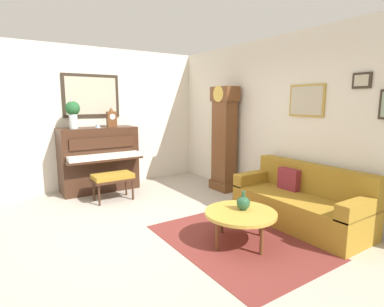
{
  "coord_description": "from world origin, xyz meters",
  "views": [
    {
      "loc": [
        3.68,
        -1.66,
        1.73
      ],
      "look_at": [
        -0.25,
        0.93,
        0.93
      ],
      "focal_mm": 28.55,
      "sensor_mm": 36.0,
      "label": 1
    }
  ],
  "objects_px": {
    "piano_bench": "(113,178)",
    "flower_vase": "(73,111)",
    "grandfather_clock": "(224,142)",
    "green_jug": "(243,203)",
    "coffee_table": "(241,214)",
    "mantel_clock": "(112,118)",
    "teacup": "(98,126)",
    "couch": "(301,202)",
    "piano": "(99,159)"
  },
  "relations": [
    {
      "from": "couch",
      "to": "flower_vase",
      "type": "height_order",
      "value": "flower_vase"
    },
    {
      "from": "piano_bench",
      "to": "green_jug",
      "type": "bearing_deg",
      "value": 18.34
    },
    {
      "from": "grandfather_clock",
      "to": "flower_vase",
      "type": "distance_m",
      "value": 2.89
    },
    {
      "from": "grandfather_clock",
      "to": "flower_vase",
      "type": "height_order",
      "value": "grandfather_clock"
    },
    {
      "from": "grandfather_clock",
      "to": "couch",
      "type": "xyz_separation_m",
      "value": [
        1.95,
        -0.17,
        -0.65
      ]
    },
    {
      "from": "green_jug",
      "to": "piano_bench",
      "type": "bearing_deg",
      "value": -161.66
    },
    {
      "from": "coffee_table",
      "to": "green_jug",
      "type": "bearing_deg",
      "value": 115.31
    },
    {
      "from": "flower_vase",
      "to": "green_jug",
      "type": "bearing_deg",
      "value": 21.2
    },
    {
      "from": "piano_bench",
      "to": "flower_vase",
      "type": "bearing_deg",
      "value": -150.39
    },
    {
      "from": "couch",
      "to": "coffee_table",
      "type": "height_order",
      "value": "couch"
    },
    {
      "from": "mantel_clock",
      "to": "flower_vase",
      "type": "bearing_deg",
      "value": -90.04
    },
    {
      "from": "flower_vase",
      "to": "green_jug",
      "type": "distance_m",
      "value": 3.63
    },
    {
      "from": "couch",
      "to": "mantel_clock",
      "type": "xyz_separation_m",
      "value": [
        -3.27,
        -1.61,
        1.11
      ]
    },
    {
      "from": "mantel_clock",
      "to": "flower_vase",
      "type": "distance_m",
      "value": 0.73
    },
    {
      "from": "piano_bench",
      "to": "couch",
      "type": "relative_size",
      "value": 0.37
    },
    {
      "from": "piano",
      "to": "teacup",
      "type": "bearing_deg",
      "value": -10.69
    },
    {
      "from": "green_jug",
      "to": "grandfather_clock",
      "type": "bearing_deg",
      "value": 146.99
    },
    {
      "from": "grandfather_clock",
      "to": "mantel_clock",
      "type": "height_order",
      "value": "grandfather_clock"
    },
    {
      "from": "mantel_clock",
      "to": "green_jug",
      "type": "xyz_separation_m",
      "value": [
        3.23,
        0.53,
        -0.92
      ]
    },
    {
      "from": "piano",
      "to": "couch",
      "type": "xyz_separation_m",
      "value": [
        3.28,
        1.9,
        -0.32
      ]
    },
    {
      "from": "coffee_table",
      "to": "teacup",
      "type": "bearing_deg",
      "value": -166.59
    },
    {
      "from": "couch",
      "to": "mantel_clock",
      "type": "distance_m",
      "value": 3.81
    },
    {
      "from": "coffee_table",
      "to": "teacup",
      "type": "height_order",
      "value": "teacup"
    },
    {
      "from": "grandfather_clock",
      "to": "mantel_clock",
      "type": "bearing_deg",
      "value": -126.56
    },
    {
      "from": "grandfather_clock",
      "to": "teacup",
      "type": "bearing_deg",
      "value": -120.93
    },
    {
      "from": "piano",
      "to": "couch",
      "type": "height_order",
      "value": "piano"
    },
    {
      "from": "piano_bench",
      "to": "teacup",
      "type": "xyz_separation_m",
      "value": [
        -0.69,
        -0.02,
        0.86
      ]
    },
    {
      "from": "flower_vase",
      "to": "grandfather_clock",
      "type": "bearing_deg",
      "value": 62.16
    },
    {
      "from": "piano_bench",
      "to": "flower_vase",
      "type": "distance_m",
      "value": 1.46
    },
    {
      "from": "piano_bench",
      "to": "piano",
      "type": "bearing_deg",
      "value": -179.85
    },
    {
      "from": "grandfather_clock",
      "to": "coffee_table",
      "type": "bearing_deg",
      "value": -34.03
    },
    {
      "from": "piano",
      "to": "grandfather_clock",
      "type": "distance_m",
      "value": 2.47
    },
    {
      "from": "grandfather_clock",
      "to": "green_jug",
      "type": "bearing_deg",
      "value": -33.01
    },
    {
      "from": "mantel_clock",
      "to": "green_jug",
      "type": "height_order",
      "value": "mantel_clock"
    },
    {
      "from": "piano",
      "to": "mantel_clock",
      "type": "height_order",
      "value": "mantel_clock"
    },
    {
      "from": "piano_bench",
      "to": "grandfather_clock",
      "type": "height_order",
      "value": "grandfather_clock"
    },
    {
      "from": "teacup",
      "to": "green_jug",
      "type": "relative_size",
      "value": 0.48
    },
    {
      "from": "coffee_table",
      "to": "mantel_clock",
      "type": "distance_m",
      "value": 3.46
    },
    {
      "from": "grandfather_clock",
      "to": "couch",
      "type": "distance_m",
      "value": 2.07
    },
    {
      "from": "flower_vase",
      "to": "green_jug",
      "type": "xyz_separation_m",
      "value": [
        3.23,
        1.25,
        -1.07
      ]
    },
    {
      "from": "mantel_clock",
      "to": "teacup",
      "type": "distance_m",
      "value": 0.34
    },
    {
      "from": "coffee_table",
      "to": "green_jug",
      "type": "height_order",
      "value": "green_jug"
    },
    {
      "from": "coffee_table",
      "to": "green_jug",
      "type": "distance_m",
      "value": 0.14
    },
    {
      "from": "couch",
      "to": "coffee_table",
      "type": "relative_size",
      "value": 2.16
    },
    {
      "from": "couch",
      "to": "mantel_clock",
      "type": "relative_size",
      "value": 5.0
    },
    {
      "from": "piano_bench",
      "to": "flower_vase",
      "type": "relative_size",
      "value": 1.21
    },
    {
      "from": "coffee_table",
      "to": "flower_vase",
      "type": "xyz_separation_m",
      "value": [
        -3.27,
        -1.18,
        1.18
      ]
    },
    {
      "from": "grandfather_clock",
      "to": "coffee_table",
      "type": "height_order",
      "value": "grandfather_clock"
    },
    {
      "from": "couch",
      "to": "coffee_table",
      "type": "bearing_deg",
      "value": -90.32
    },
    {
      "from": "mantel_clock",
      "to": "teacup",
      "type": "relative_size",
      "value": 3.28
    }
  ]
}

